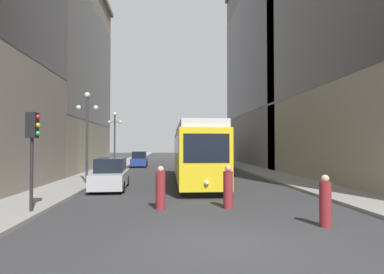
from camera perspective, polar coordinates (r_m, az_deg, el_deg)
ground_plane at (r=8.84m, az=5.28°, el=-18.48°), size 200.00×200.00×0.00m
sidewalk_left at (r=48.77m, az=-11.68°, el=-4.39°), size 2.85×120.00×0.15m
sidewalk_right at (r=49.20m, az=5.87°, el=-4.39°), size 2.85×120.00×0.15m
streetcar at (r=21.96m, az=0.52°, el=-2.74°), size 2.75×14.07×3.89m
transit_bus at (r=42.03m, az=3.18°, el=-2.34°), size 3.05×12.45×3.45m
parked_car_left_near at (r=19.27m, az=-14.47°, el=-6.61°), size 2.03×4.72×1.82m
parked_car_left_mid at (r=38.46m, az=-9.49°, el=-4.05°), size 1.94×4.38×1.82m
pedestrian_crossing_near at (r=11.07m, az=22.91°, el=-10.83°), size 0.37×0.37×1.65m
pedestrian_crossing_far at (r=12.98m, az=-5.71°, el=-9.33°), size 0.39×0.39×1.74m
pedestrian_on_sidewalk at (r=13.20m, az=6.52°, el=-9.16°), size 0.39×0.39×1.76m
traffic_light_near_left at (r=13.11m, az=-26.83°, el=0.31°), size 0.47×0.36×3.65m
lamp_post_left_near at (r=21.69m, az=-18.41°, el=2.31°), size 1.41×0.36×5.89m
lamp_post_left_far at (r=32.41m, az=-13.77°, el=0.88°), size 1.41×0.36×5.72m
building_left_midblock at (r=36.33m, az=-25.91°, el=10.95°), size 11.72×18.59×20.05m
building_right_midblock at (r=46.34m, az=18.01°, el=13.18°), size 14.57×24.32×27.66m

